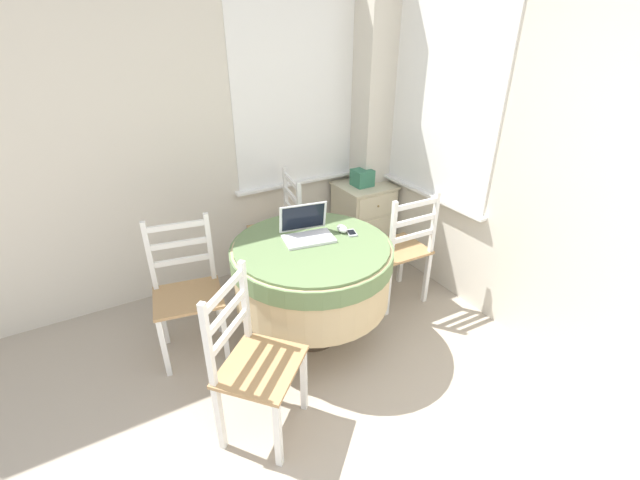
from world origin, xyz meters
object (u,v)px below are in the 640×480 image
Objects in this scene: laptop at (307,231)px; storage_box at (362,178)px; dining_chair_near_right_window at (401,250)px; computer_mouse at (342,229)px; cell_phone at (352,233)px; dining_chair_camera_near at (253,363)px; dining_chair_left_flank at (187,293)px; round_dining_table at (312,268)px; corner_cabinet at (363,220)px; dining_chair_near_back_window at (279,232)px.

storage_box is at bearing 37.37° from laptop.
laptop is 0.38× the size of dining_chair_near_right_window.
cell_phone is (0.04, -0.05, -0.02)m from computer_mouse.
cell_phone is 0.12× the size of dining_chair_camera_near.
round_dining_table is at bearing -21.44° from dining_chair_left_flank.
round_dining_table is 2.95× the size of laptop.
round_dining_table is at bearing -176.62° from dining_chair_near_right_window.
cell_phone is 0.12× the size of dining_chair_left_flank.
dining_chair_near_back_window is at bearing -177.61° from corner_cabinet.
laptop is at bearing -99.36° from dining_chair_near_back_window.
dining_chair_left_flank is at bearing -163.16° from corner_cabinet.
round_dining_table is 6.41× the size of storage_box.
dining_chair_left_flank reaches higher than corner_cabinet.
cell_phone is 0.16× the size of corner_cabinet.
cell_phone is 1.19m from corner_cabinet.
cell_phone reaches higher than round_dining_table.
corner_cabinet is at bearing 39.58° from round_dining_table.
dining_chair_near_back_window is 0.90m from corner_cabinet.
cell_phone is (0.29, -0.10, -0.04)m from laptop.
dining_chair_near_right_window is at bearing 21.21° from dining_chair_camera_near.
dining_chair_near_back_window is at bearing 101.97° from cell_phone.
corner_cabinet is at bearing 39.32° from dining_chair_camera_near.
computer_mouse is 1.12m from dining_chair_left_flank.
computer_mouse is 0.13× the size of corner_cabinet.
dining_chair_near_back_window is 1.54m from dining_chair_camera_near.
dining_chair_left_flank is at bearing 158.56° from round_dining_table.
cell_phone is at bearing 28.30° from dining_chair_camera_near.
dining_chair_camera_near is (-0.91, -0.56, -0.32)m from computer_mouse.
laptop is at bearing -142.63° from storage_box.
dining_chair_left_flank is 5.71× the size of storage_box.
cell_phone is 1.09m from storage_box.
round_dining_table is 0.36m from cell_phone.
round_dining_table is at bearing -170.22° from computer_mouse.
dining_chair_camera_near reaches higher than storage_box.
round_dining_table is at bearing -139.67° from storage_box.
cell_phone is at bearing -130.03° from corner_cabinet.
storage_box is (0.86, 0.03, 0.32)m from dining_chair_near_back_window.
laptop is 3.82× the size of computer_mouse.
computer_mouse is 1.08m from storage_box.
round_dining_table is 1.12× the size of dining_chair_left_flank.
dining_chair_near_right_window reaches higher than cell_phone.
round_dining_table is 9.30× the size of cell_phone.
round_dining_table is at bearing 38.90° from dining_chair_camera_near.
dining_chair_near_right_window is 0.84m from corner_cabinet.
dining_chair_camera_near is at bearing -140.22° from storage_box.
computer_mouse is 0.84m from dining_chair_near_back_window.
storage_box is at bearing 77.54° from dining_chair_near_right_window.
computer_mouse is at bearing 9.78° from round_dining_table.
dining_chair_near_right_window is at bearing 6.12° from cell_phone.
round_dining_table is at bearing -100.11° from laptop.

